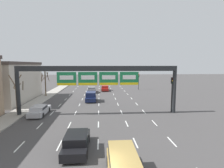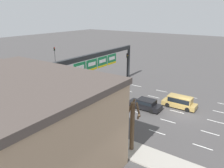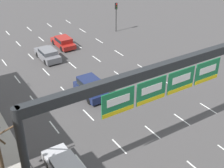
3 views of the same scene
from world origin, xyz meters
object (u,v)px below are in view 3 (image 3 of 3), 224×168
object	(u,v)px
car_red	(63,42)
suv_navy	(91,87)
sign_gantry	(164,79)
car_grey	(48,54)
traffic_light_mid_block	(116,11)

from	to	relation	value
car_red	suv_navy	world-z (taller)	suv_navy
sign_gantry	car_grey	world-z (taller)	sign_gantry
suv_navy	car_red	bearing A→B (deg)	77.03
car_red	car_grey	world-z (taller)	car_grey
suv_navy	car_grey	size ratio (longest dim) A/B	0.91
car_red	suv_navy	bearing A→B (deg)	-102.97
sign_gantry	suv_navy	xyz separation A→B (m)	(-1.48, 8.56, -4.39)
suv_navy	sign_gantry	bearing A→B (deg)	-80.22
suv_navy	traffic_light_mid_block	world-z (taller)	traffic_light_mid_block
traffic_light_mid_block	car_grey	bearing A→B (deg)	-162.43
car_grey	traffic_light_mid_block	bearing A→B (deg)	17.57
car_red	suv_navy	xyz separation A→B (m)	(-2.97, -12.91, 0.25)
suv_navy	car_grey	bearing A→B (deg)	91.81
suv_navy	traffic_light_mid_block	size ratio (longest dim) A/B	0.94
sign_gantry	suv_navy	bearing A→B (deg)	99.78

